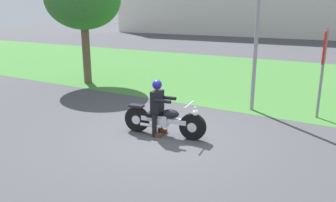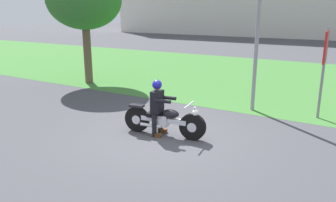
% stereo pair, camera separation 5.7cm
% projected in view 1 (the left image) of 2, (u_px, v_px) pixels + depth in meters
% --- Properties ---
extents(ground, '(120.00, 120.00, 0.00)m').
position_uv_depth(ground, '(161.00, 138.00, 8.25)').
color(ground, '#424247').
extents(grass_verge, '(60.00, 12.00, 0.01)m').
position_uv_depth(grass_verge, '(262.00, 77.00, 15.73)').
color(grass_verge, '#3D7533').
rests_on(grass_verge, ground).
extents(motorcycle_lead, '(2.17, 0.68, 0.89)m').
position_uv_depth(motorcycle_lead, '(164.00, 120.00, 8.31)').
color(motorcycle_lead, black).
rests_on(motorcycle_lead, ground).
extents(rider_lead, '(0.59, 0.51, 1.41)m').
position_uv_depth(rider_lead, '(158.00, 103.00, 8.27)').
color(rider_lead, black).
rests_on(rider_lead, ground).
extents(tree_roadside, '(3.08, 3.08, 4.72)m').
position_uv_depth(tree_roadside, '(83.00, 0.00, 13.64)').
color(tree_roadside, brown).
rests_on(tree_roadside, ground).
extents(sign_banner, '(0.08, 0.60, 2.60)m').
position_uv_depth(sign_banner, '(324.00, 59.00, 9.38)').
color(sign_banner, gray).
rests_on(sign_banner, ground).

